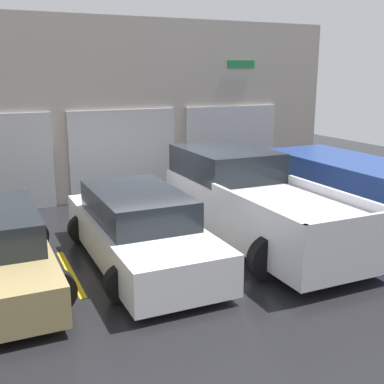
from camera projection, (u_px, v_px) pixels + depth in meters
ground_plane at (171, 227)px, 11.05m from camera, size 28.00×28.00×0.00m
shophouse_building at (126, 112)px, 13.36m from camera, size 12.66×0.68×4.90m
pickup_truck at (251, 200)px, 10.19m from camera, size 2.51×5.48×1.76m
sedan_white at (139, 229)px, 8.94m from camera, size 2.11×4.68×1.35m
sedan_side at (357, 191)px, 10.97m from camera, size 2.34×4.91×1.52m
parking_stripe_left at (70, 273)px, 8.54m from camera, size 0.12×2.20×0.01m
parking_stripe_centre at (202, 251)px, 9.59m from camera, size 0.12×2.20×0.01m
parking_stripe_right at (308, 233)px, 10.64m from camera, size 0.12×2.20×0.01m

